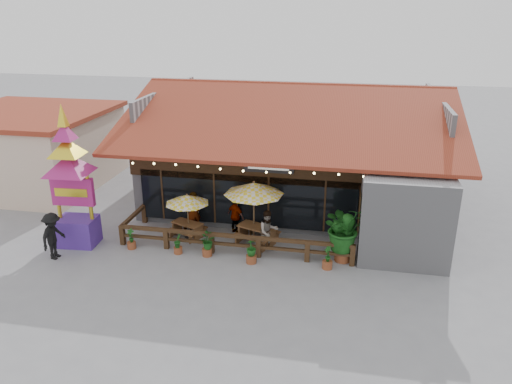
% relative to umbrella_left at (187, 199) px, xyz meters
% --- Properties ---
extents(ground, '(100.00, 100.00, 0.00)m').
position_rel_umbrella_left_xyz_m(ground, '(3.91, -0.72, -1.82)').
color(ground, gray).
rests_on(ground, ground).
extents(restaurant_building, '(15.50, 14.73, 6.09)m').
position_rel_umbrella_left_xyz_m(restaurant_building, '(4.17, 5.89, 0.39)').
color(restaurant_building, '#9E9DA2').
rests_on(restaurant_building, ground).
extents(patio_railing, '(10.00, 2.60, 0.92)m').
position_rel_umbrella_left_xyz_m(patio_railing, '(1.66, -0.99, -1.20)').
color(patio_railing, '#402817').
rests_on(patio_railing, ground).
extents(neighbor_building, '(8.40, 8.40, 4.22)m').
position_rel_umbrella_left_xyz_m(neighbor_building, '(-11.09, 5.28, 0.32)').
color(neighbor_building, beige).
rests_on(neighbor_building, ground).
extents(umbrella_left, '(2.13, 2.13, 2.09)m').
position_rel_umbrella_left_xyz_m(umbrella_left, '(0.00, 0.00, 0.00)').
color(umbrella_left, brown).
rests_on(umbrella_left, ground).
extents(umbrella_right, '(3.22, 3.22, 2.78)m').
position_rel_umbrella_left_xyz_m(umbrella_right, '(2.92, 0.27, 0.61)').
color(umbrella_right, brown).
rests_on(umbrella_right, ground).
extents(picnic_table_left, '(1.73, 1.62, 0.67)m').
position_rel_umbrella_left_xyz_m(picnic_table_left, '(-0.08, 0.10, -1.37)').
color(picnic_table_left, brown).
rests_on(picnic_table_left, ground).
extents(picnic_table_right, '(2.05, 1.92, 0.79)m').
position_rel_umbrella_left_xyz_m(picnic_table_right, '(3.10, 0.04, -1.29)').
color(picnic_table_right, brown).
rests_on(picnic_table_right, ground).
extents(thai_sign_tower, '(2.61, 2.61, 6.58)m').
position_rel_umbrella_left_xyz_m(thai_sign_tower, '(-4.48, -1.53, 1.66)').
color(thai_sign_tower, '#4D2894').
rests_on(thai_sign_tower, ground).
extents(tropical_plant, '(2.28, 2.16, 2.47)m').
position_rel_umbrella_left_xyz_m(tropical_plant, '(6.83, -0.87, -0.40)').
color(tropical_plant, brown).
rests_on(tropical_plant, ground).
extents(diner_a, '(0.84, 0.81, 1.94)m').
position_rel_umbrella_left_xyz_m(diner_a, '(0.03, 0.64, -0.85)').
color(diner_a, '#3A2612').
rests_on(diner_a, ground).
extents(diner_b, '(1.13, 1.08, 1.83)m').
position_rel_umbrella_left_xyz_m(diner_b, '(3.71, -0.64, -0.90)').
color(diner_b, '#3A2612').
rests_on(diner_b, ground).
extents(diner_c, '(1.05, 0.88, 1.68)m').
position_rel_umbrella_left_xyz_m(diner_c, '(1.96, 0.86, -0.98)').
color(diner_c, '#3A2612').
rests_on(diner_c, ground).
extents(pedestrian, '(0.83, 1.33, 1.99)m').
position_rel_umbrella_left_xyz_m(pedestrian, '(-4.76, -2.91, -0.83)').
color(pedestrian, black).
rests_on(pedestrian, ground).
extents(planter_a, '(0.37, 0.37, 0.91)m').
position_rel_umbrella_left_xyz_m(planter_a, '(-2.06, -1.52, -1.44)').
color(planter_a, brown).
rests_on(planter_a, ground).
extents(planter_b, '(0.36, 0.36, 0.88)m').
position_rel_umbrella_left_xyz_m(planter_b, '(0.04, -1.57, -1.42)').
color(planter_b, brown).
rests_on(planter_b, ground).
extents(planter_c, '(0.79, 0.75, 1.01)m').
position_rel_umbrella_left_xyz_m(planter_c, '(1.30, -1.53, -1.25)').
color(planter_c, brown).
rests_on(planter_c, ground).
extents(planter_d, '(0.52, 0.52, 1.03)m').
position_rel_umbrella_left_xyz_m(planter_d, '(3.22, -1.77, -1.32)').
color(planter_d, brown).
rests_on(planter_d, ground).
extents(planter_e, '(0.40, 0.42, 0.99)m').
position_rel_umbrella_left_xyz_m(planter_e, '(6.25, -1.65, -1.40)').
color(planter_e, brown).
rests_on(planter_e, ground).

